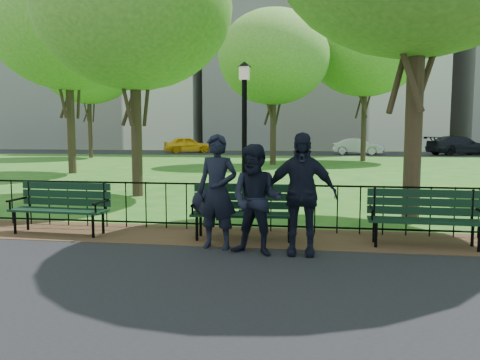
# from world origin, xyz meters

# --- Properties ---
(ground) EXTENTS (120.00, 120.00, 0.00)m
(ground) POSITION_xyz_m (0.00, 0.00, 0.00)
(ground) COLOR #205E18
(dirt_strip) EXTENTS (60.00, 1.60, 0.01)m
(dirt_strip) POSITION_xyz_m (0.00, 1.50, 0.01)
(dirt_strip) COLOR #3D2819
(dirt_strip) RESTS_ON ground
(far_street) EXTENTS (70.00, 9.00, 0.01)m
(far_street) POSITION_xyz_m (0.00, 35.00, 0.01)
(far_street) COLOR black
(far_street) RESTS_ON ground
(iron_fence) EXTENTS (24.06, 0.06, 1.00)m
(iron_fence) POSITION_xyz_m (0.00, 2.00, 0.50)
(iron_fence) COLOR black
(iron_fence) RESTS_ON ground
(apartment_west) EXTENTS (22.00, 15.00, 26.00)m
(apartment_west) POSITION_xyz_m (-22.00, 48.00, 13.00)
(apartment_west) COLOR silver
(apartment_west) RESTS_ON ground
(apartment_mid) EXTENTS (24.00, 15.00, 30.00)m
(apartment_mid) POSITION_xyz_m (2.00, 48.00, 15.00)
(apartment_mid) COLOR silver
(apartment_mid) RESTS_ON ground
(park_bench_main) EXTENTS (1.82, 0.65, 1.01)m
(park_bench_main) POSITION_xyz_m (-0.45, 1.31, 0.61)
(park_bench_main) COLOR black
(park_bench_main) RESTS_ON ground
(park_bench_left_a) EXTENTS (1.80, 0.65, 1.01)m
(park_bench_left_a) POSITION_xyz_m (-3.55, 1.34, 0.58)
(park_bench_left_a) COLOR black
(park_bench_left_a) RESTS_ON ground
(park_bench_right_a) EXTENTS (1.78, 0.62, 1.00)m
(park_bench_right_a) POSITION_xyz_m (2.73, 1.29, 0.57)
(park_bench_right_a) COLOR black
(park_bench_right_a) RESTS_ON ground
(lamppost) EXTENTS (0.30, 0.30, 3.34)m
(lamppost) POSITION_xyz_m (-0.51, 3.52, 1.82)
(lamppost) COLOR black
(lamppost) RESTS_ON ground
(tree_near_w) EXTENTS (5.57, 5.57, 7.77)m
(tree_near_w) POSITION_xyz_m (-4.05, 6.43, 5.39)
(tree_near_w) COLOR #2D2116
(tree_near_w) RESTS_ON ground
(tree_mid_w) EXTENTS (6.79, 6.79, 9.46)m
(tree_mid_w) POSITION_xyz_m (-9.72, 13.24, 6.57)
(tree_mid_w) COLOR #2D2116
(tree_mid_w) RESTS_ON ground
(tree_far_c) EXTENTS (6.22, 6.22, 8.66)m
(tree_far_c) POSITION_xyz_m (-1.18, 20.17, 6.01)
(tree_far_c) COLOR #2D2116
(tree_far_c) RESTS_ON ground
(tree_far_e) EXTENTS (7.50, 7.50, 10.45)m
(tree_far_e) POSITION_xyz_m (4.27, 24.23, 7.25)
(tree_far_e) COLOR #2D2116
(tree_far_e) RESTS_ON ground
(tree_far_w) EXTENTS (7.10, 7.10, 9.90)m
(tree_far_w) POSITION_xyz_m (-14.88, 25.57, 6.87)
(tree_far_w) COLOR #2D2116
(tree_far_w) RESTS_ON ground
(person_left) EXTENTS (0.73, 0.55, 1.80)m
(person_left) POSITION_xyz_m (-0.53, 0.65, 0.91)
(person_left) COLOR black
(person_left) RESTS_ON asphalt_path
(person_mid) EXTENTS (0.88, 0.59, 1.66)m
(person_mid) POSITION_xyz_m (0.12, 0.34, 0.84)
(person_mid) COLOR black
(person_mid) RESTS_ON asphalt_path
(person_right) EXTENTS (1.08, 0.46, 1.83)m
(person_right) POSITION_xyz_m (0.77, 0.47, 0.93)
(person_right) COLOR black
(person_right) RESTS_ON asphalt_path
(taxi) EXTENTS (4.53, 3.27, 1.43)m
(taxi) POSITION_xyz_m (-9.88, 34.04, 0.73)
(taxi) COLOR yellow
(taxi) RESTS_ON far_street
(sedan_silver) EXTENTS (4.24, 2.37, 1.32)m
(sedan_silver) POSITION_xyz_m (4.87, 32.90, 0.67)
(sedan_silver) COLOR #B4B6BD
(sedan_silver) RESTS_ON far_street
(sedan_dark) EXTENTS (5.71, 3.88, 1.54)m
(sedan_dark) POSITION_xyz_m (12.80, 33.44, 0.78)
(sedan_dark) COLOR black
(sedan_dark) RESTS_ON far_street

